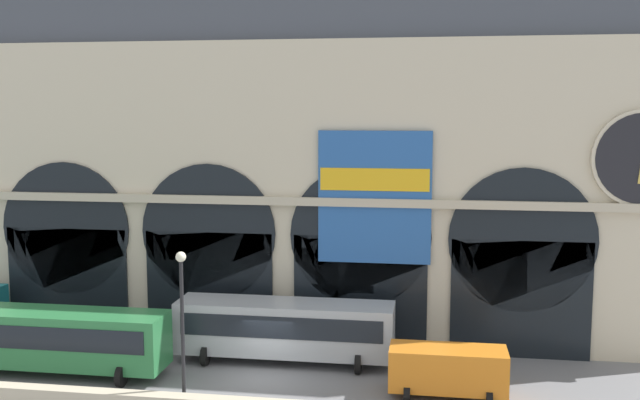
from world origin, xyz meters
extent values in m
plane|color=slate|center=(0.00, 0.00, 0.00)|extent=(200.00, 200.00, 0.00)
cube|color=beige|center=(0.00, 7.22, 8.18)|extent=(42.98, 4.44, 16.36)
cube|color=#424751|center=(0.00, 7.52, 18.58)|extent=(42.98, 3.84, 4.45)
cube|color=black|center=(-12.40, 4.95, 3.07)|extent=(7.07, 0.20, 6.14)
cylinder|color=black|center=(-12.40, 4.95, 6.14)|extent=(7.44, 0.20, 7.44)
cube|color=black|center=(-4.13, 4.95, 3.07)|extent=(7.07, 0.20, 6.14)
cylinder|color=black|center=(-4.13, 4.95, 6.14)|extent=(7.44, 0.20, 7.44)
cube|color=black|center=(4.13, 4.95, 3.07)|extent=(7.07, 0.20, 6.14)
cylinder|color=black|center=(4.13, 4.95, 6.14)|extent=(7.44, 0.20, 7.44)
cube|color=black|center=(12.40, 4.95, 3.07)|extent=(7.07, 0.20, 6.14)
cylinder|color=black|center=(12.40, 4.95, 6.14)|extent=(7.44, 0.20, 7.44)
cube|color=#2659A5|center=(4.87, 4.83, 8.22)|extent=(5.88, 0.12, 6.91)
cube|color=yellow|center=(4.87, 4.75, 9.16)|extent=(5.64, 0.04, 1.17)
cube|color=#C0B49A|center=(0.00, 4.85, 7.95)|extent=(42.98, 0.50, 0.44)
cube|color=#2D7A42|center=(-10.10, -0.88, 1.80)|extent=(11.00, 2.50, 2.60)
cube|color=black|center=(-10.10, -2.15, 2.15)|extent=(10.12, 0.04, 1.10)
cylinder|color=black|center=(-6.25, -2.00, 0.50)|extent=(0.28, 1.00, 1.00)
cylinder|color=black|center=(-6.25, 0.25, 0.50)|extent=(0.28, 1.00, 1.00)
cube|color=#ADB2B7|center=(0.58, 2.45, 1.80)|extent=(11.00, 2.50, 2.60)
cube|color=black|center=(0.58, 1.18, 2.15)|extent=(10.12, 0.04, 1.10)
cylinder|color=black|center=(-3.27, 1.32, 0.50)|extent=(0.28, 1.00, 1.00)
cylinder|color=black|center=(-3.27, 3.57, 0.50)|extent=(0.28, 1.00, 1.00)
cylinder|color=black|center=(4.43, 1.32, 0.50)|extent=(0.28, 1.00, 1.00)
cylinder|color=black|center=(4.43, 3.57, 0.50)|extent=(0.28, 1.00, 1.00)
cube|color=orange|center=(8.66, -0.81, 1.27)|extent=(5.20, 2.00, 1.86)
cylinder|color=black|center=(6.90, -1.71, 0.34)|extent=(0.28, 0.68, 0.68)
cylinder|color=black|center=(6.90, 0.09, 0.34)|extent=(0.28, 0.68, 0.68)
cylinder|color=black|center=(10.43, -1.71, 0.34)|extent=(0.28, 0.68, 0.68)
cylinder|color=black|center=(10.43, 0.09, 0.34)|extent=(0.28, 0.68, 0.68)
cylinder|color=black|center=(-2.45, -4.18, 3.25)|extent=(0.16, 0.16, 6.50)
sphere|color=#F2EDCC|center=(-2.45, -4.18, 6.68)|extent=(0.44, 0.44, 0.44)
camera|label=1|loc=(7.85, -32.85, 12.80)|focal=41.19mm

